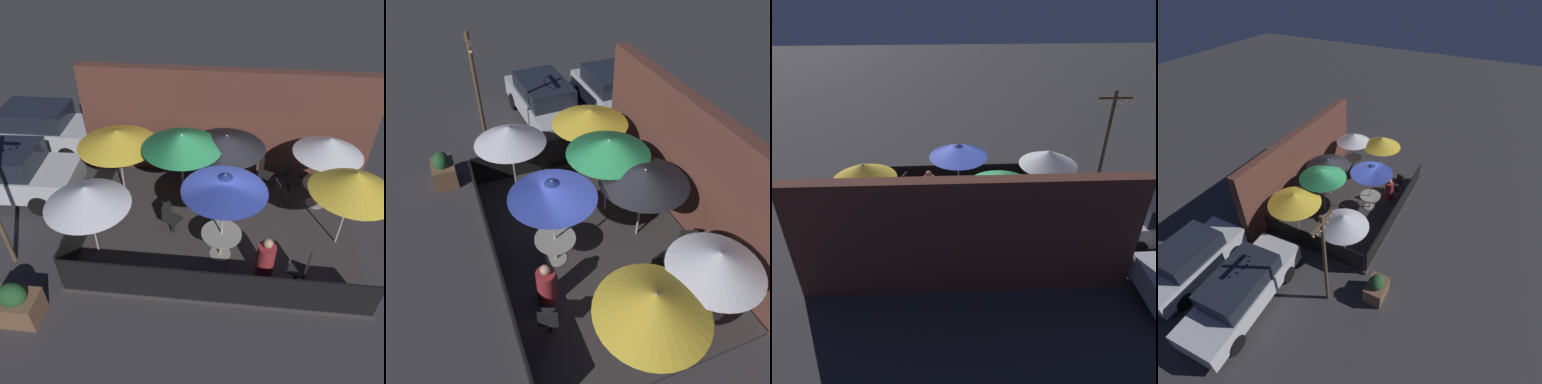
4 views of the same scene
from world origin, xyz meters
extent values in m
plane|color=#383538|center=(0.00, 0.00, 0.00)|extent=(60.00, 60.00, 0.00)
cube|color=#383333|center=(0.00, 0.00, 0.06)|extent=(7.01, 4.88, 0.12)
cube|color=brown|center=(0.00, 2.67, 1.71)|extent=(8.61, 0.36, 3.42)
cube|color=black|center=(0.00, -2.40, 0.59)|extent=(6.81, 0.05, 0.95)
cube|color=black|center=(-3.46, 0.00, 0.59)|extent=(0.05, 4.68, 0.95)
cylinder|color=#B2B2B7|center=(2.71, 1.21, 1.21)|extent=(0.05, 0.05, 2.18)
cone|color=silver|center=(2.71, 1.21, 2.07)|extent=(1.81, 1.81, 0.46)
cylinder|color=#B2B2B7|center=(0.08, -0.99, 1.35)|extent=(0.05, 0.05, 2.46)
cone|color=#283893|center=(0.08, -0.99, 2.36)|extent=(1.90, 1.90, 0.44)
cylinder|color=#B2B2B7|center=(-1.08, 0.83, 1.26)|extent=(0.05, 0.05, 2.27)
cone|color=#1E6B3D|center=(-1.08, 0.83, 2.21)|extent=(2.10, 2.10, 0.38)
cylinder|color=#B2B2B7|center=(0.06, 1.21, 1.17)|extent=(0.05, 0.05, 2.10)
cone|color=black|center=(0.06, 1.21, 2.04)|extent=(2.11, 2.11, 0.36)
cylinder|color=#B2B2B7|center=(3.02, -0.27, 1.22)|extent=(0.05, 0.05, 2.20)
cone|color=gold|center=(3.02, -0.27, 2.05)|extent=(2.01, 2.01, 0.53)
cylinder|color=#B2B2B7|center=(-2.97, -1.21, 1.14)|extent=(0.05, 0.05, 2.04)
cone|color=silver|center=(-2.97, -1.21, 1.91)|extent=(1.97, 1.97, 0.50)
cylinder|color=#B2B2B7|center=(-2.86, 1.09, 1.19)|extent=(0.05, 0.05, 2.14)
cone|color=gold|center=(-2.86, 1.09, 2.04)|extent=(2.19, 2.19, 0.43)
cylinder|color=#9E998E|center=(2.71, 1.21, 0.13)|extent=(0.51, 0.51, 0.02)
cylinder|color=#9E998E|center=(2.71, 1.21, 0.47)|extent=(0.08, 0.08, 0.71)
cylinder|color=#9E998E|center=(2.71, 1.21, 0.85)|extent=(0.92, 0.92, 0.04)
cylinder|color=#9E998E|center=(0.08, -0.99, 0.13)|extent=(0.53, 0.53, 0.02)
cylinder|color=#9E998E|center=(0.08, -0.99, 0.46)|extent=(0.08, 0.08, 0.69)
cylinder|color=#9E998E|center=(0.08, -0.99, 0.82)|extent=(0.97, 0.97, 0.04)
cube|color=black|center=(2.00, 1.80, 0.34)|extent=(0.11, 0.11, 0.45)
cube|color=black|center=(2.00, 1.80, 0.59)|extent=(0.56, 0.56, 0.04)
cube|color=black|center=(1.86, 1.92, 0.83)|extent=(0.28, 0.33, 0.44)
cube|color=black|center=(-1.20, -0.36, 0.34)|extent=(0.11, 0.11, 0.44)
cube|color=black|center=(-1.20, -0.36, 0.58)|extent=(0.54, 0.54, 0.04)
cube|color=black|center=(-1.36, -0.28, 0.82)|extent=(0.21, 0.37, 0.44)
cube|color=black|center=(1.30, 1.85, 0.33)|extent=(0.11, 0.11, 0.43)
cube|color=black|center=(1.30, 1.85, 0.57)|extent=(0.53, 0.53, 0.04)
cube|color=black|center=(1.14, 1.92, 0.81)|extent=(0.19, 0.38, 0.44)
cube|color=black|center=(1.70, 0.93, 0.36)|extent=(0.10, 0.10, 0.47)
cube|color=black|center=(1.70, 0.93, 0.61)|extent=(0.49, 0.49, 0.04)
cube|color=black|center=(1.52, 0.88, 0.85)|extent=(0.14, 0.39, 0.44)
cube|color=black|center=(1.82, -1.72, 0.36)|extent=(0.10, 0.10, 0.47)
cube|color=black|center=(1.82, -1.72, 0.61)|extent=(0.52, 0.52, 0.04)
cube|color=black|center=(1.99, -1.79, 0.85)|extent=(0.18, 0.38, 0.44)
cylinder|color=maroon|center=(1.11, -1.55, 0.60)|extent=(0.50, 0.50, 0.95)
sphere|color=tan|center=(1.11, -1.55, 1.18)|extent=(0.22, 0.22, 0.22)
cube|color=brown|center=(-4.10, -3.15, 0.33)|extent=(0.95, 0.66, 0.66)
ellipsoid|color=#235128|center=(-4.10, -3.15, 0.77)|extent=(0.61, 0.49, 0.55)
cylinder|color=brown|center=(-5.00, -1.64, 2.02)|extent=(0.12, 0.12, 4.05)
cube|color=brown|center=(-5.00, -1.64, 3.80)|extent=(1.10, 0.08, 0.08)
sphere|color=#F4B260|center=(-5.46, -1.64, 3.65)|extent=(0.07, 0.07, 0.07)
sphere|color=#F4B260|center=(-5.28, -1.64, 3.57)|extent=(0.07, 0.07, 0.07)
sphere|color=#F4B260|center=(-5.10, -1.64, 3.53)|extent=(0.07, 0.07, 0.07)
sphere|color=#F4B260|center=(-4.91, -1.64, 3.53)|extent=(0.07, 0.07, 0.07)
sphere|color=#F4B260|center=(-4.73, -1.64, 3.57)|extent=(0.07, 0.07, 0.07)
sphere|color=#F4B260|center=(-4.55, -1.64, 3.65)|extent=(0.07, 0.07, 0.07)
cube|color=silver|center=(-6.47, 0.81, 0.67)|extent=(4.67, 1.92, 0.70)
cube|color=#1E232D|center=(-6.47, 0.81, 1.32)|extent=(2.60, 1.68, 0.60)
cylinder|color=black|center=(-5.09, 1.69, 0.32)|extent=(0.65, 0.21, 0.64)
cylinder|color=black|center=(-5.01, 0.07, 0.32)|extent=(0.65, 0.21, 0.64)
cylinder|color=black|center=(-7.93, 1.55, 0.32)|extent=(0.65, 0.21, 0.64)
cylinder|color=black|center=(-7.85, -0.06, 0.32)|extent=(0.65, 0.21, 0.64)
cube|color=silver|center=(-6.39, 3.41, 0.67)|extent=(3.91, 1.75, 0.70)
cube|color=#1E232D|center=(-6.39, 3.41, 1.32)|extent=(2.16, 1.59, 0.60)
cylinder|color=black|center=(-5.19, 4.23, 0.32)|extent=(0.64, 0.19, 0.64)
cylinder|color=black|center=(-5.17, 2.62, 0.32)|extent=(0.64, 0.19, 0.64)
cylinder|color=black|center=(-7.60, 4.20, 0.32)|extent=(0.64, 0.19, 0.64)
cylinder|color=black|center=(-7.58, 2.59, 0.32)|extent=(0.64, 0.19, 0.64)
camera|label=1|loc=(0.04, -7.34, 7.20)|focal=35.00mm
camera|label=2|loc=(5.70, -2.63, 7.35)|focal=35.00mm
camera|label=3|loc=(0.37, 9.88, 7.68)|focal=35.00mm
camera|label=4|loc=(-10.02, -5.14, 9.78)|focal=28.00mm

